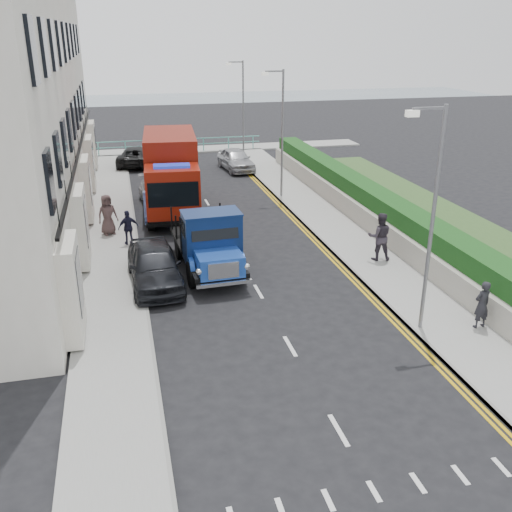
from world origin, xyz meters
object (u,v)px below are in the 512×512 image
(bedford_lorry, at_px, (211,246))
(parked_car_front, at_px, (154,265))
(lamp_mid, at_px, (280,127))
(lamp_far, at_px, (242,105))
(pedestrian_east_near, at_px, (482,305))
(red_lorry, at_px, (171,172))
(lamp_near, at_px, (430,210))

(bedford_lorry, bearing_deg, parked_car_front, -172.52)
(lamp_mid, height_order, lamp_far, same)
(parked_car_front, xyz_separation_m, pedestrian_east_near, (9.70, -5.99, 0.12))
(lamp_far, relative_size, red_lorry, 0.91)
(lamp_near, distance_m, pedestrian_east_near, 3.67)
(lamp_near, xyz_separation_m, pedestrian_east_near, (1.92, -0.45, -3.09))
(lamp_far, height_order, red_lorry, lamp_far)
(lamp_far, distance_m, bedford_lorry, 21.02)
(lamp_near, distance_m, bedford_lorry, 8.61)
(lamp_near, height_order, red_lorry, lamp_near)
(red_lorry, bearing_deg, lamp_mid, 15.28)
(bedford_lorry, bearing_deg, lamp_mid, 58.61)
(lamp_far, relative_size, bedford_lorry, 1.27)
(lamp_far, bearing_deg, lamp_mid, -90.00)
(parked_car_front, bearing_deg, lamp_mid, 51.31)
(lamp_near, relative_size, parked_car_front, 1.53)
(bedford_lorry, distance_m, pedestrian_east_near, 9.84)
(lamp_near, xyz_separation_m, lamp_far, (0.00, 26.00, 0.00))
(lamp_mid, distance_m, parked_car_front, 13.43)
(red_lorry, height_order, parked_car_front, red_lorry)
(bedford_lorry, xyz_separation_m, parked_car_front, (-2.21, -0.39, -0.40))
(lamp_near, xyz_separation_m, lamp_mid, (0.00, 16.00, 0.00))
(pedestrian_east_near, bearing_deg, parked_car_front, -40.45)
(lamp_mid, relative_size, parked_car_front, 1.53)
(lamp_mid, bearing_deg, lamp_near, -90.00)
(parked_car_front, distance_m, pedestrian_east_near, 11.40)
(pedestrian_east_near, bearing_deg, lamp_mid, -92.10)
(lamp_mid, relative_size, bedford_lorry, 1.27)
(lamp_far, distance_m, red_lorry, 12.91)
(bedford_lorry, relative_size, pedestrian_east_near, 3.51)
(red_lorry, bearing_deg, bedford_lorry, -81.83)
(bedford_lorry, bearing_deg, lamp_near, -49.22)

